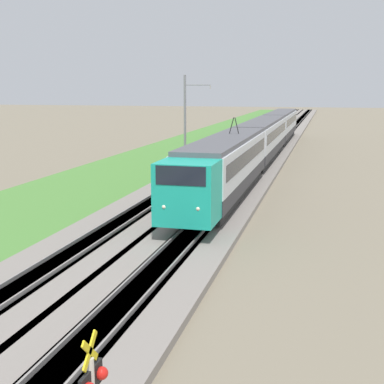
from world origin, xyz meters
name	(u,v)px	position (x,y,z in m)	size (l,w,h in m)	color
ballast_main	(228,155)	(50.00, 0.00, 0.15)	(240.00, 4.40, 0.30)	gray
ballast_adjacent	(267,156)	(50.00, -4.08, 0.15)	(240.00, 4.40, 0.30)	gray
track_main	(228,154)	(50.00, 0.00, 0.16)	(240.00, 1.57, 0.45)	#4C4238
track_adjacent	(267,156)	(50.00, -4.08, 0.16)	(240.00, 1.57, 0.45)	#4C4238
grass_verge	(176,154)	(50.00, 5.79, 0.06)	(240.00, 11.53, 0.12)	#4C8438
passenger_train	(263,137)	(46.18, -4.08, 2.43)	(58.91, 2.83, 5.17)	#19A88E
catenary_mast_mid	(186,119)	(42.88, 2.76, 4.27)	(0.22, 2.56, 8.26)	slate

